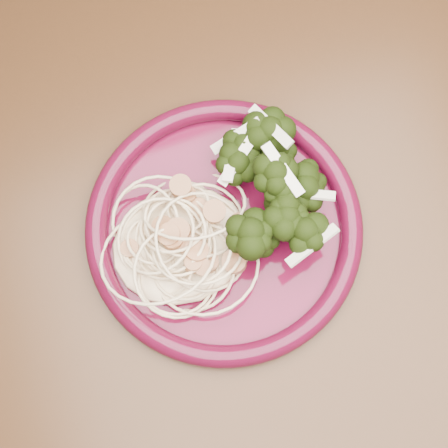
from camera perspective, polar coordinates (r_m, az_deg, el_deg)
dining_table at (r=0.75m, az=4.42°, el=3.89°), size 1.20×0.80×0.75m
dinner_plate at (r=0.62m, az=0.00°, el=-0.26°), size 0.29×0.29×0.02m
spaghetti_pile at (r=0.60m, az=-4.03°, el=-1.63°), size 0.14×0.13×0.03m
scallop_cluster at (r=0.57m, az=-4.27°, el=-0.73°), size 0.13×0.13×0.04m
broccoli_pile at (r=0.61m, az=4.93°, el=2.41°), size 0.11×0.17×0.06m
onion_garnish at (r=0.57m, az=5.21°, el=3.51°), size 0.07×0.11×0.05m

